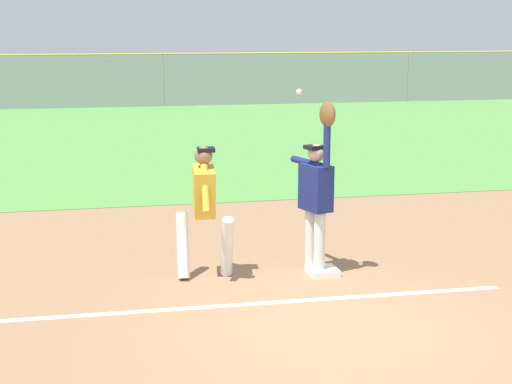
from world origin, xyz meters
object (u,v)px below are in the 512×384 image
(fielder, at_px, (317,190))
(runner, at_px, (204,203))
(parked_car_red, at_px, (188,85))
(parked_car_blue, at_px, (326,82))
(baseball, at_px, (299,92))
(parked_car_tan, at_px, (57,86))
(first_base, at_px, (322,271))

(fielder, xyz_separation_m, runner, (-1.45, 0.09, -0.12))
(fielder, distance_m, parked_car_red, 24.33)
(parked_car_red, bearing_deg, fielder, -94.79)
(parked_car_red, xyz_separation_m, parked_car_blue, (6.32, 0.15, 0.00))
(baseball, height_order, parked_car_tan, baseball)
(parked_car_tan, bearing_deg, parked_car_blue, 5.22)
(parked_car_blue, bearing_deg, runner, -110.24)
(runner, distance_m, parked_car_red, 24.34)
(baseball, relative_size, parked_car_red, 0.02)
(first_base, relative_size, parked_car_tan, 0.08)
(fielder, distance_m, runner, 1.46)
(first_base, distance_m, parked_car_tan, 25.17)
(parked_car_tan, relative_size, parked_car_red, 1.02)
(first_base, bearing_deg, parked_car_tan, 100.81)
(baseball, bearing_deg, parked_car_red, 87.05)
(runner, relative_size, baseball, 23.24)
(baseball, distance_m, parked_car_tan, 25.16)
(runner, height_order, parked_car_blue, runner)
(fielder, bearing_deg, parked_car_tan, -99.23)
(runner, relative_size, parked_car_red, 0.38)
(first_base, xyz_separation_m, parked_car_blue, (7.23, 24.52, 0.63))
(first_base, distance_m, runner, 1.81)
(parked_car_tan, xyz_separation_m, parked_car_red, (5.63, -0.35, 0.00))
(runner, bearing_deg, fielder, -0.13)
(fielder, xyz_separation_m, baseball, (-0.27, -0.06, 1.27))
(baseball, distance_m, parked_car_blue, 25.71)
(first_base, bearing_deg, parked_car_red, 87.86)
(parked_car_tan, bearing_deg, parked_car_red, 2.64)
(fielder, xyz_separation_m, parked_car_red, (0.99, 24.31, -0.45))
(baseball, bearing_deg, parked_car_blue, 72.83)
(fielder, bearing_deg, runner, -23.34)
(baseball, bearing_deg, fielder, 12.17)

